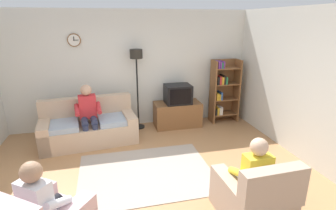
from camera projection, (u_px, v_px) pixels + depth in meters
name	position (u px, v px, depth m)	size (l,w,h in m)	color
ground_plane	(152.00, 184.00, 4.16)	(12.00, 12.00, 0.00)	#B27F51
back_wall_assembly	(131.00, 70.00, 6.21)	(6.20, 0.17, 2.70)	silver
right_wall	(320.00, 90.00, 4.39)	(0.12, 5.80, 2.70)	silver
couch	(89.00, 128.00, 5.52)	(1.98, 1.08, 0.90)	tan
tv_stand	(177.00, 114.00, 6.39)	(1.10, 0.56, 0.58)	brown
tv	(178.00, 94.00, 6.21)	(0.60, 0.49, 0.44)	black
bookshelf	(223.00, 90.00, 6.56)	(0.68, 0.36, 1.55)	brown
floor_lamp	(137.00, 67.00, 5.92)	(0.28, 0.28, 1.85)	black
armchair_near_bookshelf	(253.00, 198.00, 3.38)	(0.83, 0.91, 0.90)	tan
area_rug	(146.00, 173.00, 4.46)	(2.20, 1.70, 0.01)	#AD9E8E
person_on_couch	(88.00, 112.00, 5.31)	(0.54, 0.57, 1.24)	red
person_in_left_armchair	(44.00, 201.00, 2.84)	(0.62, 0.64, 1.12)	silver
person_in_right_armchair	(252.00, 173.00, 3.37)	(0.52, 0.54, 1.12)	yellow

